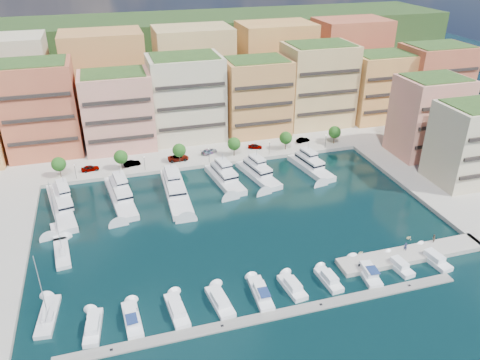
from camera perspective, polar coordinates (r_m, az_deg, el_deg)
The scene contains 59 objects.
ground at distance 107.07m, azimuth 0.03°, elevation -5.21°, with size 400.00×400.00×0.00m, color black.
north_quay at distance 161.27m, azimuth -6.25°, elevation 6.37°, with size 220.00×64.00×2.00m, color #9E998E.
hillside at distance 206.27m, azimuth -8.80°, elevation 10.97°, with size 240.00×40.00×58.00m, color #233D19.
south_pontoon at distance 83.93m, azimuth 4.01°, elevation -16.23°, with size 72.00×2.20×0.35m, color gray.
finger_pier at distance 102.85m, azimuth 20.16°, elevation -8.71°, with size 32.00×5.00×2.00m, color #9E998E.
apartment_1 at distance 146.22m, azimuth -23.11°, elevation 8.00°, with size 20.00×16.50×26.80m.
apartment_2 at distance 143.77m, azimuth -14.70°, elevation 8.17°, with size 20.00×15.50×22.80m.
apartment_3 at distance 147.06m, azimuth -6.55°, elevation 9.95°, with size 22.00×16.50×25.80m.
apartment_4 at distance 150.61m, azimuth 1.99°, elevation 10.14°, with size 20.00×15.50×23.80m.
apartment_5 at distance 159.94m, azimuth 9.43°, elevation 11.40°, with size 22.00×16.50×26.80m.
apartment_6 at distance 169.30m, azimuth 16.54°, elevation 10.83°, with size 20.00×15.50×22.80m.
apartment_7 at distance 178.91m, azimuth 22.47°, elevation 11.10°, with size 22.00×16.50×24.80m.
apartment_east_a at distance 145.03m, azimuth 22.00°, elevation 7.21°, with size 18.00×14.50×22.80m.
apartment_east_b at distance 132.75m, azimuth 26.45°, elevation 4.02°, with size 18.00×14.50×20.80m.
backblock_0 at distance 168.33m, azimuth -26.38°, elevation 10.33°, with size 26.00×18.00×30.00m, color beige.
backblock_1 at distance 165.71m, azimuth -16.04°, elevation 11.88°, with size 26.00×18.00×30.00m, color #C6834A.
backblock_2 at distance 168.48m, azimuth -5.60°, elevation 13.05°, with size 26.00×18.00×30.00m, color #D8B472.
backblock_3 at distance 176.39m, azimuth 4.27°, elevation 13.77°, with size 26.00×18.00×30.00m, color #E2A853.
backblock_4 at distance 188.78m, azimuth 13.11°, elevation 14.07°, with size 26.00×18.00×30.00m, color #BB613E.
tree_0 at distance 131.92m, azimuth -21.24°, elevation 1.81°, with size 3.80×3.80×5.65m.
tree_1 at distance 131.13m, azimuth -14.33°, elevation 2.73°, with size 3.80×3.80×5.65m.
tree_2 at distance 132.27m, azimuth -7.43°, elevation 3.62°, with size 3.80×3.80×5.65m.
tree_3 at distance 135.31m, azimuth -0.73°, elevation 4.43°, with size 3.80×3.80×5.65m.
tree_4 at distance 140.13m, azimuth 5.60°, elevation 5.13°, with size 3.80×3.80×5.65m.
tree_5 at distance 146.54m, azimuth 11.46°, elevation 5.73°, with size 3.80×3.80×5.65m.
lamppost_0 at distance 129.83m, azimuth -19.48°, elevation 1.26°, with size 0.30×0.30×4.20m.
lamppost_1 at distance 129.62m, azimuth -11.59°, elevation 2.30°, with size 0.30×0.30×4.20m.
lamppost_2 at distance 131.88m, azimuth -3.81°, elevation 3.29°, with size 0.30×0.30×4.20m.
lamppost_3 at distance 136.50m, azimuth 3.59°, elevation 4.17°, with size 0.30×0.30×4.20m.
lamppost_4 at distance 143.24m, azimuth 10.41°, elevation 4.92°, with size 0.30×0.30×4.20m.
yacht_0 at distance 119.85m, azimuth -20.99°, elevation -2.70°, with size 8.23×23.73×7.30m.
yacht_1 at distance 119.55m, azimuth -14.38°, elevation -1.78°, with size 7.27×22.51×7.30m.
yacht_2 at distance 119.37m, azimuth -7.90°, elevation -1.10°, with size 5.49×24.53×7.30m.
yacht_3 at distance 124.25m, azimuth -1.95°, elevation 0.39°, with size 7.39×18.37×7.30m.
yacht_4 at distance 126.62m, azimuth 2.13°, elevation 0.88°, with size 8.10×18.41×7.30m.
yacht_5 at distance 131.98m, azimuth 8.49°, elevation 1.80°, with size 7.48×18.09×7.30m.
cruiser_0 at distance 84.66m, azimuth -17.46°, elevation -16.78°, with size 3.45×8.37×2.55m.
cruiser_1 at distance 84.32m, azimuth -12.99°, elevation -16.26°, with size 3.15×8.78×2.66m.
cruiser_2 at distance 84.62m, azimuth -7.68°, elevation -15.50°, with size 3.42×8.93×2.55m.
cruiser_3 at distance 85.58m, azimuth -2.44°, elevation -14.63°, with size 3.83×8.73×2.55m.
cruiser_4 at distance 87.16m, azimuth 2.56°, elevation -13.68°, with size 2.92×9.24×2.66m.
cruiser_5 at distance 88.96m, azimuth 6.40°, elevation -12.86°, with size 3.52×7.60×2.55m.
cruiser_6 at distance 91.57m, azimuth 10.77°, elevation -11.87°, with size 3.01×7.35×2.55m.
cruiser_7 at distance 94.97m, azimuth 15.24°, elevation -10.79°, with size 3.70×9.12×2.66m.
cruiser_8 at distance 98.36m, azimuth 18.73°, elevation -9.88°, with size 3.30×7.44×2.55m.
cruiser_9 at distance 102.66m, azimuth 22.45°, elevation -8.88°, with size 3.70×8.67×2.55m.
sailboat_1 at distance 103.55m, azimuth -20.86°, elevation -8.38°, with size 3.97×11.06×13.20m.
sailboat_2 at distance 110.49m, azimuth -21.27°, elevation -6.01°, with size 3.84×7.89×13.20m.
sailboat_0 at distance 89.41m, azimuth -22.36°, elevation -15.18°, with size 3.95×10.14×13.20m.
tender_3 at distance 107.76m, azimuth 19.87°, elevation -6.61°, with size 1.25×1.44×0.76m, color #F1E7B8.
tender_1 at distance 100.10m, azimuth 14.50°, elevation -8.59°, with size 1.22×1.41×0.75m, color beige.
car_0 at distance 133.91m, azimuth -17.81°, elevation 1.39°, with size 1.91×4.76×1.62m, color gray.
car_1 at distance 133.77m, azimuth -13.02°, elevation 1.99°, with size 1.63×4.66×1.54m, color gray.
car_2 at distance 134.68m, azimuth -7.52°, elevation 2.71°, with size 2.76×5.98×1.66m, color gray.
car_3 at distance 138.18m, azimuth -3.79°, elevation 3.52°, with size 2.10×5.18×1.50m, color gray.
car_4 at distance 141.34m, azimuth 1.85°, elevation 4.13°, with size 1.72×4.27×1.45m, color gray.
car_5 at distance 147.14m, azimuth 7.68°, elevation 4.86°, with size 1.51×4.34×1.43m, color gray.
person_0 at distance 101.78m, azimuth 19.52°, elevation -7.65°, with size 0.70×0.46×1.92m, color #262B4C.
person_1 at distance 106.50m, azimuth 22.52°, elevation -6.59°, with size 0.88×0.69×1.81m, color #4D3B2E.
Camera 1 is at (-25.43, -86.28, 58.08)m, focal length 35.00 mm.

